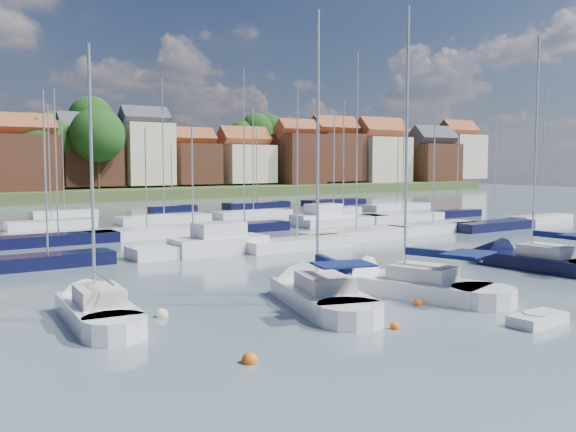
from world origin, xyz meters
TOP-DOWN VIEW (x-y plane):
  - ground at (0.00, 40.00)m, footprint 260.00×260.00m
  - sailboat_left at (-9.26, 3.42)m, footprint 5.76×11.05m
  - sailboat_centre at (-4.72, 2.90)m, footprint 6.14×11.68m
  - sailboat_navy at (7.69, 4.08)m, footprint 3.34×11.15m
  - sailboat_far at (-18.88, 6.08)m, footprint 3.36×9.42m
  - tender at (-4.33, -5.35)m, footprint 2.74×1.39m
  - buoy_a at (-16.56, -3.00)m, footprint 0.55×0.55m
  - buoy_b at (-9.59, -2.52)m, footprint 0.41×0.41m
  - buoy_c at (-5.76, -0.06)m, footprint 0.42×0.42m
  - buoy_e at (1.46, 6.39)m, footprint 0.43×0.43m
  - buoy_g at (7.32, 0.08)m, footprint 0.50×0.50m
  - buoy_h at (-16.42, 4.51)m, footprint 0.54×0.54m
  - marina_field at (1.91, 35.15)m, footprint 79.62×41.41m
  - far_shore_town at (2.23, 132.67)m, footprint 212.46×90.00m

SIDE VIEW (x-z plane):
  - ground at x=0.00m, z-range 0.00..0.00m
  - buoy_a at x=-16.56m, z-range -0.27..0.27m
  - buoy_b at x=-9.59m, z-range -0.21..0.21m
  - buoy_c at x=-5.76m, z-range -0.21..0.21m
  - buoy_e at x=1.46m, z-range -0.21..0.21m
  - buoy_g at x=7.32m, z-range -0.25..0.25m
  - buoy_h at x=-16.42m, z-range -0.27..0.27m
  - tender at x=-4.33m, z-range -0.07..0.51m
  - sailboat_far at x=-18.88m, z-range -5.83..6.51m
  - sailboat_centre at x=-4.72m, z-range -7.33..8.04m
  - sailboat_navy at x=7.69m, z-range -7.31..8.03m
  - sailboat_left at x=-9.26m, z-range -6.93..7.64m
  - marina_field at x=1.91m, z-range -7.53..8.40m
  - far_shore_town at x=2.23m, z-range -6.53..15.74m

